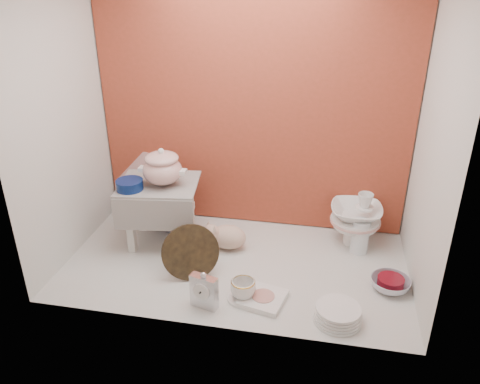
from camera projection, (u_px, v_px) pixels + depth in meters
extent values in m
plane|color=silver|center=(236.00, 264.00, 2.55)|extent=(1.80, 1.80, 0.00)
cube|color=#A63D29|center=(253.00, 102.00, 2.67)|extent=(1.80, 0.06, 1.50)
cube|color=silver|center=(59.00, 119.00, 2.38)|extent=(0.06, 1.00, 1.50)
cube|color=silver|center=(437.00, 143.00, 2.07)|extent=(0.06, 1.00, 1.50)
cylinder|color=navy|center=(130.00, 185.00, 2.52)|extent=(0.16, 0.16, 0.05)
imported|color=silver|center=(172.00, 212.00, 2.84)|extent=(0.28, 0.28, 0.23)
cube|color=silver|center=(204.00, 290.00, 2.19)|extent=(0.14, 0.08, 0.19)
ellipsoid|color=#CDA790|center=(228.00, 237.00, 2.66)|extent=(0.26, 0.18, 0.15)
cylinder|color=white|center=(243.00, 298.00, 2.29)|extent=(0.20, 0.20, 0.01)
imported|color=white|center=(243.00, 289.00, 2.26)|extent=(0.12, 0.12, 0.10)
cube|color=white|center=(263.00, 298.00, 2.27)|extent=(0.24, 0.24, 0.03)
cylinder|color=white|center=(338.00, 314.00, 2.13)|extent=(0.25, 0.25, 0.07)
imported|color=silver|center=(390.00, 284.00, 2.34)|extent=(0.25, 0.25, 0.06)
cylinder|color=silver|center=(360.00, 236.00, 2.62)|extent=(0.12, 0.12, 0.20)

